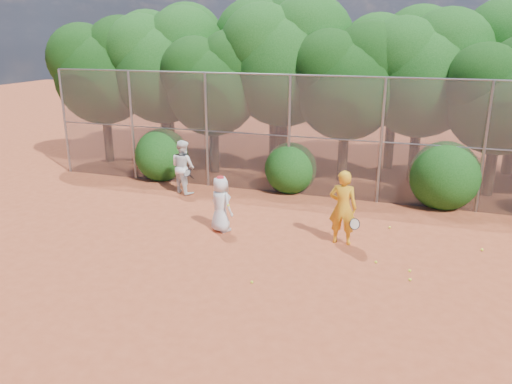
% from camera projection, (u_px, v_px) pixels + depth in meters
% --- Properties ---
extents(ground, '(80.00, 80.00, 0.00)m').
position_uv_depth(ground, '(263.00, 273.00, 11.51)').
color(ground, '#9E4123').
rests_on(ground, ground).
extents(fence_back, '(20.05, 0.09, 4.03)m').
position_uv_depth(fence_back, '(315.00, 136.00, 16.35)').
color(fence_back, gray).
rests_on(fence_back, ground).
extents(tree_0, '(4.38, 3.81, 6.00)m').
position_uv_depth(tree_0, '(103.00, 68.00, 20.43)').
color(tree_0, black).
rests_on(tree_0, ground).
extents(tree_1, '(4.64, 4.03, 6.35)m').
position_uv_depth(tree_1, '(164.00, 62.00, 20.06)').
color(tree_1, black).
rests_on(tree_1, ground).
extents(tree_2, '(3.99, 3.47, 5.47)m').
position_uv_depth(tree_2, '(214.00, 80.00, 18.85)').
color(tree_2, black).
rests_on(tree_2, ground).
extents(tree_3, '(4.89, 4.26, 6.70)m').
position_uv_depth(tree_3, '(286.00, 58.00, 18.76)').
color(tree_3, black).
rests_on(tree_3, ground).
extents(tree_4, '(4.19, 3.64, 5.73)m').
position_uv_depth(tree_4, '(349.00, 78.00, 17.65)').
color(tree_4, black).
rests_on(tree_4, ground).
extents(tree_5, '(4.51, 3.92, 6.17)m').
position_uv_depth(tree_5, '(424.00, 70.00, 17.54)').
color(tree_5, black).
rests_on(tree_5, ground).
extents(tree_6, '(3.86, 3.36, 5.29)m').
position_uv_depth(tree_6, '(503.00, 92.00, 16.05)').
color(tree_6, black).
rests_on(tree_6, ground).
extents(tree_9, '(4.83, 4.20, 6.62)m').
position_uv_depth(tree_9, '(168.00, 55.00, 22.39)').
color(tree_9, black).
rests_on(tree_9, ground).
extents(tree_10, '(5.15, 4.48, 7.06)m').
position_uv_depth(tree_10, '(277.00, 49.00, 20.98)').
color(tree_10, black).
rests_on(tree_10, ground).
extents(tree_11, '(4.64, 4.03, 6.35)m').
position_uv_depth(tree_11, '(398.00, 63.00, 19.25)').
color(tree_11, black).
rests_on(tree_11, ground).
extents(bush_0, '(2.00, 2.00, 2.00)m').
position_uv_depth(bush_0, '(162.00, 153.00, 18.71)').
color(bush_0, '#114210').
rests_on(bush_0, ground).
extents(bush_1, '(1.80, 1.80, 1.80)m').
position_uv_depth(bush_1, '(291.00, 166.00, 17.24)').
color(bush_1, '#114210').
rests_on(bush_1, ground).
extents(bush_2, '(2.20, 2.20, 2.20)m').
position_uv_depth(bush_2, '(445.00, 172.00, 15.67)').
color(bush_2, '#114210').
rests_on(bush_2, ground).
extents(player_yellow, '(0.87, 0.58, 1.98)m').
position_uv_depth(player_yellow, '(343.00, 208.00, 12.85)').
color(player_yellow, orange).
rests_on(player_yellow, ground).
extents(player_teen, '(0.91, 0.81, 1.60)m').
position_uv_depth(player_teen, '(221.00, 204.00, 13.73)').
color(player_teen, silver).
rests_on(player_teen, ground).
extents(player_white, '(1.11, 1.01, 1.85)m').
position_uv_depth(player_white, '(183.00, 167.00, 17.04)').
color(player_white, white).
rests_on(player_white, ground).
extents(ball_0, '(0.07, 0.07, 0.07)m').
position_uv_depth(ball_0, '(376.00, 262.00, 11.97)').
color(ball_0, '#D8EF2B').
rests_on(ball_0, ground).
extents(ball_1, '(0.07, 0.07, 0.07)m').
position_uv_depth(ball_1, '(390.00, 227.00, 14.11)').
color(ball_1, '#D8EF2B').
rests_on(ball_1, ground).
extents(ball_2, '(0.07, 0.07, 0.07)m').
position_uv_depth(ball_2, '(410.00, 280.00, 11.12)').
color(ball_2, '#D8EF2B').
rests_on(ball_2, ground).
extents(ball_3, '(0.07, 0.07, 0.07)m').
position_uv_depth(ball_3, '(410.00, 271.00, 11.53)').
color(ball_3, '#D8EF2B').
rests_on(ball_3, ground).
extents(ball_4, '(0.07, 0.07, 0.07)m').
position_uv_depth(ball_4, '(252.00, 282.00, 11.00)').
color(ball_4, '#D8EF2B').
rests_on(ball_4, ground).
extents(ball_5, '(0.07, 0.07, 0.07)m').
position_uv_depth(ball_5, '(482.00, 250.00, 12.65)').
color(ball_5, '#D8EF2B').
rests_on(ball_5, ground).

